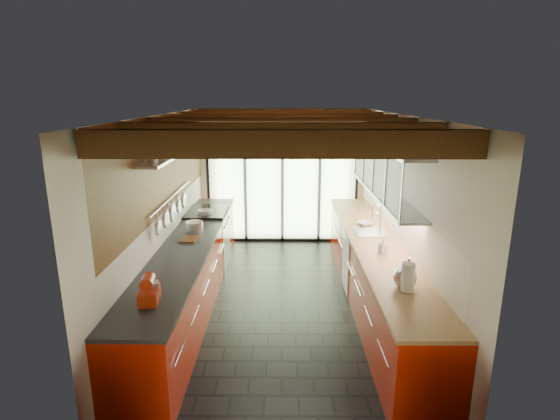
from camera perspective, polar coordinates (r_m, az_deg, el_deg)
The scene contains 18 objects.
ground at distance 6.32m, azimuth 0.26°, elevation -11.96°, with size 5.50×5.50×0.00m, color black.
room_shell at distance 5.77m, azimuth 0.28°, elevation 2.86°, with size 5.50×5.50×5.50m.
ceiling_beams at distance 6.04m, azimuth 0.29°, elevation 11.14°, with size 3.14×5.06×4.90m.
glass_door at distance 8.42m, azimuth 0.31°, elevation 6.69°, with size 2.95×0.10×2.90m.
left_counter at distance 6.26m, azimuth -11.60°, elevation -7.92°, with size 0.68×5.00×0.92m.
range_stove at distance 7.59m, azimuth -9.40°, elevation -3.65°, with size 0.66×0.90×0.97m.
right_counter at distance 6.26m, azimuth 12.12°, elevation -7.96°, with size 0.68×5.00×0.92m.
sink_assembly at distance 6.46m, azimuth 11.78°, elevation -2.51°, with size 0.45×0.52×0.43m.
upper_cabinets_right at distance 6.19m, azimuth 13.69°, elevation 5.11°, with size 0.34×3.00×3.00m.
left_wall_fixtures at distance 6.10m, azimuth -13.70°, elevation 4.92°, with size 0.28×2.60×0.96m.
stand_mixer at distance 4.44m, azimuth -16.68°, elevation -10.03°, with size 0.21×0.33×0.28m.
pot_large at distance 6.44m, azimuth -11.10°, elevation -2.17°, with size 0.25×0.25×0.16m, color silver.
pot_small at distance 7.28m, azimuth -9.76°, elevation -0.39°, with size 0.25×0.25×0.10m, color silver.
cutting_board at distance 6.12m, azimuth -11.73°, elevation -3.74°, with size 0.22×0.31×0.03m, color brown.
kettle at distance 4.72m, azimuth 16.01°, elevation -8.26°, with size 0.29×0.33×0.29m.
paper_towel at distance 4.62m, azimuth 16.37°, elevation -8.46°, with size 0.18×0.18×0.36m.
soap_bottle at distance 5.63m, azimuth 13.34°, elevation -4.56°, with size 0.09×0.09×0.20m, color silver.
bowl at distance 6.78m, azimuth 11.08°, elevation -1.75°, with size 0.23×0.23×0.06m, color silver.
Camera 1 is at (0.01, -5.65, 2.85)m, focal length 28.00 mm.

